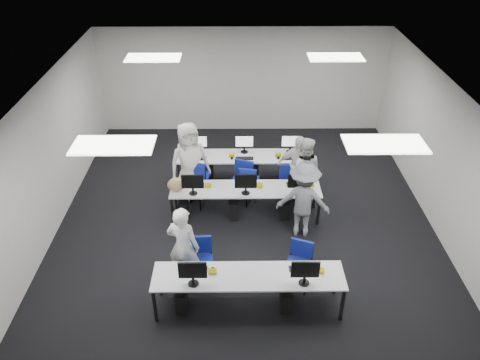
{
  "coord_description": "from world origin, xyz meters",
  "views": [
    {
      "loc": [
        -0.19,
        -8.06,
        6.27
      ],
      "look_at": [
        -0.12,
        0.12,
        1.0
      ],
      "focal_mm": 35.0,
      "sensor_mm": 36.0,
      "label": 1
    }
  ],
  "objects_px": {
    "chair_5": "(199,183)",
    "photographer": "(303,200)",
    "desk_front": "(248,278)",
    "chair_7": "(298,183)",
    "chair_1": "(298,272)",
    "student_1": "(304,169)",
    "desk_mid": "(245,190)",
    "chair_3": "(241,189)",
    "student_0": "(183,246)",
    "student_2": "(190,162)",
    "student_3": "(297,168)",
    "chair_6": "(249,187)",
    "chair_0": "(201,270)",
    "chair_4": "(288,191)",
    "chair_2": "(194,194)"
  },
  "relations": [
    {
      "from": "chair_4",
      "to": "chair_6",
      "type": "height_order",
      "value": "chair_4"
    },
    {
      "from": "chair_6",
      "to": "student_2",
      "type": "distance_m",
      "value": 1.49
    },
    {
      "from": "chair_2",
      "to": "chair_3",
      "type": "distance_m",
      "value": 1.08
    },
    {
      "from": "student_2",
      "to": "chair_0",
      "type": "bearing_deg",
      "value": -106.17
    },
    {
      "from": "student_0",
      "to": "student_1",
      "type": "height_order",
      "value": "student_0"
    },
    {
      "from": "student_0",
      "to": "chair_7",
      "type": "bearing_deg",
      "value": -112.29
    },
    {
      "from": "student_2",
      "to": "student_3",
      "type": "distance_m",
      "value": 2.43
    },
    {
      "from": "desk_mid",
      "to": "student_1",
      "type": "bearing_deg",
      "value": 27.8
    },
    {
      "from": "chair_3",
      "to": "chair_6",
      "type": "relative_size",
      "value": 1.09
    },
    {
      "from": "desk_mid",
      "to": "chair_4",
      "type": "distance_m",
      "value": 1.2
    },
    {
      "from": "desk_front",
      "to": "chair_3",
      "type": "xyz_separation_m",
      "value": [
        -0.08,
        3.23,
        -0.38
      ]
    },
    {
      "from": "desk_front",
      "to": "chair_7",
      "type": "bearing_deg",
      "value": 70.17
    },
    {
      "from": "chair_6",
      "to": "desk_mid",
      "type": "bearing_deg",
      "value": -86.64
    },
    {
      "from": "desk_front",
      "to": "desk_mid",
      "type": "distance_m",
      "value": 2.6
    },
    {
      "from": "chair_7",
      "to": "student_1",
      "type": "height_order",
      "value": "student_1"
    },
    {
      "from": "desk_front",
      "to": "student_2",
      "type": "distance_m",
      "value": 3.61
    },
    {
      "from": "chair_1",
      "to": "student_1",
      "type": "height_order",
      "value": "student_1"
    },
    {
      "from": "desk_mid",
      "to": "student_1",
      "type": "relative_size",
      "value": 2.06
    },
    {
      "from": "chair_0",
      "to": "student_3",
      "type": "bearing_deg",
      "value": 49.35
    },
    {
      "from": "student_0",
      "to": "student_2",
      "type": "distance_m",
      "value": 2.75
    },
    {
      "from": "chair_4",
      "to": "photographer",
      "type": "distance_m",
      "value": 1.29
    },
    {
      "from": "chair_0",
      "to": "student_2",
      "type": "xyz_separation_m",
      "value": [
        -0.39,
        2.8,
        0.64
      ]
    },
    {
      "from": "student_3",
      "to": "chair_6",
      "type": "bearing_deg",
      "value": -165.06
    },
    {
      "from": "desk_mid",
      "to": "chair_0",
      "type": "bearing_deg",
      "value": -112.86
    },
    {
      "from": "student_0",
      "to": "photographer",
      "type": "height_order",
      "value": "photographer"
    },
    {
      "from": "chair_4",
      "to": "student_1",
      "type": "height_order",
      "value": "student_1"
    },
    {
      "from": "desk_front",
      "to": "chair_0",
      "type": "distance_m",
      "value": 1.1
    },
    {
      "from": "chair_4",
      "to": "desk_front",
      "type": "bearing_deg",
      "value": -111.17
    },
    {
      "from": "chair_3",
      "to": "student_1",
      "type": "height_order",
      "value": "student_1"
    },
    {
      "from": "chair_0",
      "to": "student_0",
      "type": "xyz_separation_m",
      "value": [
        -0.28,
        0.06,
        0.53
      ]
    },
    {
      "from": "student_0",
      "to": "student_1",
      "type": "relative_size",
      "value": 1.06
    },
    {
      "from": "desk_front",
      "to": "desk_mid",
      "type": "height_order",
      "value": "same"
    },
    {
      "from": "desk_front",
      "to": "chair_6",
      "type": "xyz_separation_m",
      "value": [
        0.09,
        3.34,
        -0.41
      ]
    },
    {
      "from": "desk_mid",
      "to": "student_2",
      "type": "height_order",
      "value": "student_2"
    },
    {
      "from": "chair_5",
      "to": "student_0",
      "type": "relative_size",
      "value": 0.58
    },
    {
      "from": "chair_2",
      "to": "chair_4",
      "type": "bearing_deg",
      "value": 14.91
    },
    {
      "from": "chair_1",
      "to": "chair_2",
      "type": "bearing_deg",
      "value": 150.31
    },
    {
      "from": "desk_front",
      "to": "chair_6",
      "type": "height_order",
      "value": "chair_6"
    },
    {
      "from": "chair_1",
      "to": "student_3",
      "type": "distance_m",
      "value": 2.87
    },
    {
      "from": "student_0",
      "to": "chair_0",
      "type": "bearing_deg",
      "value": -173.16
    },
    {
      "from": "desk_front",
      "to": "student_2",
      "type": "relative_size",
      "value": 1.71
    },
    {
      "from": "chair_1",
      "to": "chair_5",
      "type": "bearing_deg",
      "value": 145.02
    },
    {
      "from": "chair_4",
      "to": "photographer",
      "type": "xyz_separation_m",
      "value": [
        0.16,
        -1.15,
        0.57
      ]
    },
    {
      "from": "chair_3",
      "to": "student_2",
      "type": "bearing_deg",
      "value": -168.03
    },
    {
      "from": "student_0",
      "to": "chair_2",
      "type": "bearing_deg",
      "value": -71.92
    },
    {
      "from": "chair_6",
      "to": "chair_2",
      "type": "bearing_deg",
      "value": -157.0
    },
    {
      "from": "chair_1",
      "to": "student_0",
      "type": "height_order",
      "value": "student_0"
    },
    {
      "from": "chair_1",
      "to": "chair_7",
      "type": "relative_size",
      "value": 1.01
    },
    {
      "from": "desk_front",
      "to": "student_0",
      "type": "height_order",
      "value": "student_0"
    },
    {
      "from": "chair_5",
      "to": "photographer",
      "type": "relative_size",
      "value": 0.57
    }
  ]
}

